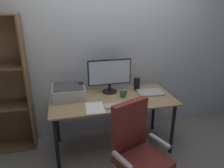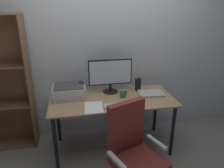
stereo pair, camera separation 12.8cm
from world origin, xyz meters
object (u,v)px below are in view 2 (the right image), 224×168
object	(u,v)px
keyboard	(116,105)
office_chair	(133,158)
coffee_mug	(123,94)
printer	(69,91)
mouse	(132,104)
bookshelf	(2,86)
monitor	(110,74)
laptop	(151,93)
speaker_left	(82,88)
speaker_right	(138,84)
desk	(112,104)

from	to	relation	value
keyboard	office_chair	size ratio (longest dim) A/B	0.29
coffee_mug	printer	bearing A→B (deg)	168.50
mouse	printer	distance (m)	0.82
printer	bookshelf	size ratio (longest dim) A/B	0.23
monitor	mouse	bearing A→B (deg)	-67.49
monitor	laptop	size ratio (longest dim) A/B	1.80
keyboard	mouse	size ratio (longest dim) A/B	3.02
monitor	speaker_left	bearing A→B (deg)	-178.82
keyboard	speaker_left	bearing A→B (deg)	129.44
bookshelf	monitor	bearing A→B (deg)	-5.87
keyboard	coffee_mug	xyz separation A→B (m)	(0.14, 0.23, 0.04)
mouse	office_chair	distance (m)	0.65
keyboard	office_chair	distance (m)	0.65
laptop	office_chair	world-z (taller)	office_chair
laptop	bookshelf	bearing A→B (deg)	175.09
coffee_mug	speaker_right	xyz separation A→B (m)	(0.25, 0.19, 0.04)
laptop	speaker_right	xyz separation A→B (m)	(-0.14, 0.16, 0.07)
speaker_right	laptop	bearing A→B (deg)	-49.50
speaker_left	bookshelf	world-z (taller)	bookshelf
monitor	desk	bearing A→B (deg)	-93.16
laptop	speaker_left	size ratio (longest dim) A/B	1.88
laptop	office_chair	distance (m)	1.00
speaker_left	coffee_mug	bearing A→B (deg)	-20.11
speaker_right	coffee_mug	bearing A→B (deg)	-143.78
coffee_mug	office_chair	world-z (taller)	office_chair
office_chair	bookshelf	bearing A→B (deg)	119.33
mouse	laptop	world-z (taller)	mouse
keyboard	monitor	bearing A→B (deg)	86.17
printer	bookshelf	bearing A→B (deg)	166.69
coffee_mug	laptop	bearing A→B (deg)	4.05
keyboard	office_chair	xyz separation A→B (m)	(0.06, -0.58, -0.29)
monitor	laptop	bearing A→B (deg)	-17.85
desk	coffee_mug	bearing A→B (deg)	7.47
monitor	printer	distance (m)	0.58
speaker_right	keyboard	bearing A→B (deg)	-133.46
laptop	speaker_right	bearing A→B (deg)	134.80
monitor	mouse	size ratio (longest dim) A/B	5.98
laptop	speaker_right	world-z (taller)	speaker_right
office_chair	speaker_left	bearing A→B (deg)	91.26
desk	laptop	xyz separation A→B (m)	(0.53, 0.05, 0.10)
laptop	monitor	bearing A→B (deg)	166.45
monitor	keyboard	bearing A→B (deg)	-91.78
mouse	office_chair	bearing A→B (deg)	-96.35
mouse	coffee_mug	world-z (taller)	coffee_mug
keyboard	printer	distance (m)	0.65
monitor	speaker_left	size ratio (longest dim) A/B	3.38
monitor	office_chair	bearing A→B (deg)	-87.11
printer	office_chair	bearing A→B (deg)	-57.85
keyboard	desk	bearing A→B (deg)	87.56
coffee_mug	office_chair	bearing A→B (deg)	-95.42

